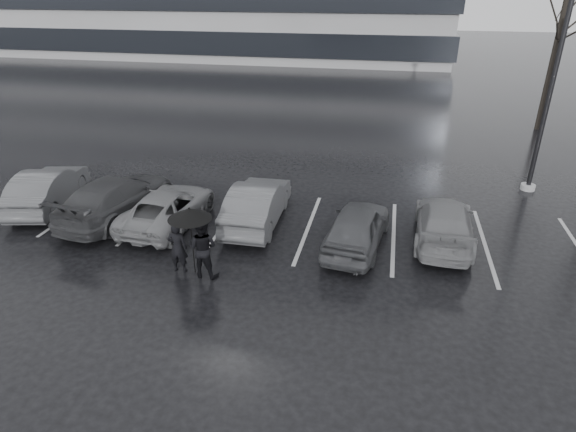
{
  "coord_description": "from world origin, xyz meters",
  "views": [
    {
      "loc": [
        2.94,
        -11.58,
        7.36
      ],
      "look_at": [
        0.23,
        1.0,
        1.1
      ],
      "focal_mm": 30.0,
      "sensor_mm": 36.0,
      "label": 1
    }
  ],
  "objects_px": {
    "car_west_a": "(257,203)",
    "tree_north": "(555,49)",
    "car_main": "(357,227)",
    "car_west_b": "(168,207)",
    "car_west_c": "(117,197)",
    "pedestrian_right": "(203,248)",
    "car_west_d": "(47,188)",
    "car_east": "(444,222)",
    "lamp_post": "(555,71)",
    "pedestrian_left": "(178,248)"
  },
  "relations": [
    {
      "from": "lamp_post",
      "to": "tree_north",
      "type": "height_order",
      "value": "lamp_post"
    },
    {
      "from": "car_west_b",
      "to": "car_west_d",
      "type": "distance_m",
      "value": 4.88
    },
    {
      "from": "car_main",
      "to": "car_west_c",
      "type": "bearing_deg",
      "value": 4.43
    },
    {
      "from": "car_west_a",
      "to": "tree_north",
      "type": "xyz_separation_m",
      "value": [
        12.15,
        14.46,
        3.54
      ]
    },
    {
      "from": "car_west_b",
      "to": "tree_north",
      "type": "xyz_separation_m",
      "value": [
        15.05,
        15.17,
        3.66
      ]
    },
    {
      "from": "car_west_d",
      "to": "tree_north",
      "type": "relative_size",
      "value": 0.5
    },
    {
      "from": "pedestrian_right",
      "to": "car_east",
      "type": "bearing_deg",
      "value": -147.52
    },
    {
      "from": "pedestrian_left",
      "to": "car_west_a",
      "type": "bearing_deg",
      "value": -115.26
    },
    {
      "from": "car_west_d",
      "to": "tree_north",
      "type": "distance_m",
      "value": 25.03
    },
    {
      "from": "car_west_b",
      "to": "car_west_c",
      "type": "height_order",
      "value": "car_west_c"
    },
    {
      "from": "lamp_post",
      "to": "pedestrian_left",
      "type": "bearing_deg",
      "value": -142.48
    },
    {
      "from": "car_west_c",
      "to": "pedestrian_right",
      "type": "height_order",
      "value": "pedestrian_right"
    },
    {
      "from": "car_west_b",
      "to": "lamp_post",
      "type": "distance_m",
      "value": 14.34
    },
    {
      "from": "car_west_a",
      "to": "car_east",
      "type": "bearing_deg",
      "value": 178.73
    },
    {
      "from": "car_east",
      "to": "pedestrian_left",
      "type": "height_order",
      "value": "pedestrian_left"
    },
    {
      "from": "car_west_b",
      "to": "pedestrian_right",
      "type": "relative_size",
      "value": 2.46
    },
    {
      "from": "car_west_a",
      "to": "pedestrian_left",
      "type": "bearing_deg",
      "value": 67.57
    },
    {
      "from": "car_east",
      "to": "tree_north",
      "type": "xyz_separation_m",
      "value": [
        6.11,
        14.45,
        3.63
      ]
    },
    {
      "from": "car_west_b",
      "to": "car_east",
      "type": "height_order",
      "value": "car_east"
    },
    {
      "from": "car_west_d",
      "to": "pedestrian_right",
      "type": "height_order",
      "value": "pedestrian_right"
    },
    {
      "from": "car_west_b",
      "to": "pedestrian_right",
      "type": "xyz_separation_m",
      "value": [
        2.33,
        -2.78,
        0.27
      ]
    },
    {
      "from": "car_west_c",
      "to": "car_east",
      "type": "xyz_separation_m",
      "value": [
        10.89,
        0.56,
        -0.09
      ]
    },
    {
      "from": "car_west_d",
      "to": "pedestrian_left",
      "type": "xyz_separation_m",
      "value": [
        6.42,
        -3.15,
        0.05
      ]
    },
    {
      "from": "pedestrian_left",
      "to": "car_west_c",
      "type": "bearing_deg",
      "value": -43.56
    },
    {
      "from": "car_west_a",
      "to": "pedestrian_left",
      "type": "xyz_separation_m",
      "value": [
        -1.33,
        -3.45,
        0.04
      ]
    },
    {
      "from": "car_main",
      "to": "car_west_c",
      "type": "xyz_separation_m",
      "value": [
        -8.26,
        0.4,
        0.05
      ]
    },
    {
      "from": "car_west_c",
      "to": "lamp_post",
      "type": "relative_size",
      "value": 0.5
    },
    {
      "from": "pedestrian_right",
      "to": "car_west_d",
      "type": "bearing_deg",
      "value": -19.44
    },
    {
      "from": "car_east",
      "to": "car_main",
      "type": "bearing_deg",
      "value": 22.94
    },
    {
      "from": "car_west_a",
      "to": "tree_north",
      "type": "relative_size",
      "value": 0.51
    },
    {
      "from": "lamp_post",
      "to": "tree_north",
      "type": "distance_m",
      "value": 9.8
    },
    {
      "from": "car_main",
      "to": "car_west_d",
      "type": "bearing_deg",
      "value": 3.82
    },
    {
      "from": "car_west_a",
      "to": "tree_north",
      "type": "bearing_deg",
      "value": -131.36
    },
    {
      "from": "tree_north",
      "to": "car_west_a",
      "type": "bearing_deg",
      "value": -130.05
    },
    {
      "from": "car_main",
      "to": "pedestrian_right",
      "type": "height_order",
      "value": "pedestrian_right"
    },
    {
      "from": "car_main",
      "to": "lamp_post",
      "type": "bearing_deg",
      "value": -129.15
    },
    {
      "from": "car_west_a",
      "to": "car_west_b",
      "type": "bearing_deg",
      "value": 12.57
    },
    {
      "from": "car_east",
      "to": "car_west_a",
      "type": "bearing_deg",
      "value": 2.83
    },
    {
      "from": "car_west_c",
      "to": "pedestrian_left",
      "type": "relative_size",
      "value": 3.26
    },
    {
      "from": "car_main",
      "to": "car_west_b",
      "type": "relative_size",
      "value": 0.92
    },
    {
      "from": "car_west_a",
      "to": "car_west_c",
      "type": "distance_m",
      "value": 4.88
    },
    {
      "from": "car_west_a",
      "to": "car_east",
      "type": "relative_size",
      "value": 1.01
    },
    {
      "from": "car_west_c",
      "to": "tree_north",
      "type": "bearing_deg",
      "value": -130.69
    },
    {
      "from": "car_west_d",
      "to": "tree_north",
      "type": "bearing_deg",
      "value": -156.69
    },
    {
      "from": "car_main",
      "to": "car_west_b",
      "type": "bearing_deg",
      "value": 5.0
    },
    {
      "from": "car_east",
      "to": "lamp_post",
      "type": "distance_m",
      "value": 7.3
    },
    {
      "from": "car_west_c",
      "to": "car_main",
      "type": "bearing_deg",
      "value": -174.93
    },
    {
      "from": "car_west_c",
      "to": "pedestrian_left",
      "type": "bearing_deg",
      "value": 148.44
    },
    {
      "from": "lamp_post",
      "to": "pedestrian_right",
      "type": "bearing_deg",
      "value": -140.3
    },
    {
      "from": "pedestrian_right",
      "to": "lamp_post",
      "type": "height_order",
      "value": "lamp_post"
    }
  ]
}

